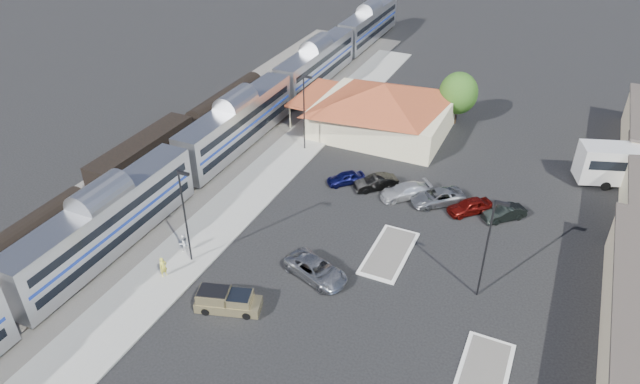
% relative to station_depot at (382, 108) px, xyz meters
% --- Properties ---
extents(ground, '(280.00, 280.00, 0.00)m').
position_rel_station_depot_xyz_m(ground, '(4.56, -24.00, -3.13)').
color(ground, black).
rests_on(ground, ground).
extents(railbed, '(16.00, 100.00, 0.12)m').
position_rel_station_depot_xyz_m(railbed, '(-16.44, -16.00, -3.07)').
color(railbed, '#4C4944').
rests_on(railbed, ground).
extents(platform, '(5.50, 92.00, 0.18)m').
position_rel_station_depot_xyz_m(platform, '(-7.44, -18.00, -3.04)').
color(platform, gray).
rests_on(platform, ground).
extents(passenger_train, '(3.00, 104.00, 5.55)m').
position_rel_station_depot_xyz_m(passenger_train, '(-13.44, -10.77, -0.26)').
color(passenger_train, silver).
rests_on(passenger_train, ground).
extents(freight_cars, '(2.80, 46.00, 4.00)m').
position_rel_station_depot_xyz_m(freight_cars, '(-19.44, -19.91, -1.21)').
color(freight_cars, black).
rests_on(freight_cars, ground).
extents(station_depot, '(18.35, 12.24, 6.20)m').
position_rel_station_depot_xyz_m(station_depot, '(0.00, 0.00, 0.00)').
color(station_depot, beige).
rests_on(station_depot, ground).
extents(traffic_island_south, '(3.30, 7.50, 0.21)m').
position_rel_station_depot_xyz_m(traffic_island_south, '(8.56, -22.00, -3.03)').
color(traffic_island_south, silver).
rests_on(traffic_island_south, ground).
extents(traffic_island_north, '(3.30, 7.50, 0.21)m').
position_rel_station_depot_xyz_m(traffic_island_north, '(18.56, -32.00, -3.03)').
color(traffic_island_north, silver).
rests_on(traffic_island_north, ground).
extents(lamp_plat_s, '(1.08, 0.25, 9.00)m').
position_rel_station_depot_xyz_m(lamp_plat_s, '(-6.34, -30.00, 2.21)').
color(lamp_plat_s, black).
rests_on(lamp_plat_s, ground).
extents(lamp_plat_n, '(1.08, 0.25, 9.00)m').
position_rel_station_depot_xyz_m(lamp_plat_n, '(-6.34, -8.00, 2.21)').
color(lamp_plat_n, black).
rests_on(lamp_plat_n, ground).
extents(lamp_lot, '(1.08, 0.25, 9.00)m').
position_rel_station_depot_xyz_m(lamp_lot, '(16.66, -24.00, 2.21)').
color(lamp_lot, black).
rests_on(lamp_lot, ground).
extents(tree_depot, '(4.71, 4.71, 6.63)m').
position_rel_station_depot_xyz_m(tree_depot, '(7.56, 6.00, 0.89)').
color(tree_depot, '#382314').
rests_on(tree_depot, ground).
extents(pickup_truck, '(5.29, 3.17, 1.72)m').
position_rel_station_depot_xyz_m(pickup_truck, '(-0.43, -33.59, -2.31)').
color(pickup_truck, '#9B8D5F').
rests_on(pickup_truck, ground).
extents(suv, '(6.26, 4.40, 1.58)m').
position_rel_station_depot_xyz_m(suv, '(4.08, -27.43, -2.34)').
color(suv, '#96999E').
rests_on(suv, ground).
extents(person_a, '(0.65, 0.77, 1.80)m').
position_rel_station_depot_xyz_m(person_a, '(-7.23, -32.64, -2.05)').
color(person_a, '#D9D244').
rests_on(person_a, platform).
extents(person_b, '(0.89, 1.00, 1.70)m').
position_rel_station_depot_xyz_m(person_b, '(-7.67, -29.28, -2.10)').
color(person_b, white).
rests_on(person_b, platform).
extents(parked_car_a, '(3.97, 3.82, 1.34)m').
position_rel_station_depot_xyz_m(parked_car_a, '(0.67, -12.87, -2.46)').
color(parked_car_a, '#0E1046').
rests_on(parked_car_a, ground).
extents(parked_car_b, '(4.45, 4.12, 1.48)m').
position_rel_station_depot_xyz_m(parked_car_b, '(3.87, -12.57, -2.39)').
color(parked_car_b, black).
rests_on(parked_car_b, ground).
extents(parked_car_c, '(5.20, 4.89, 1.48)m').
position_rel_station_depot_xyz_m(parked_car_c, '(7.07, -12.87, -2.39)').
color(parked_car_c, silver).
rests_on(parked_car_c, ground).
extents(parked_car_d, '(5.70, 5.29, 1.49)m').
position_rel_station_depot_xyz_m(parked_car_d, '(10.27, -12.57, -2.39)').
color(parked_car_d, gray).
rests_on(parked_car_d, ground).
extents(parked_car_e, '(4.35, 4.28, 1.48)m').
position_rel_station_depot_xyz_m(parked_car_e, '(13.47, -12.87, -2.39)').
color(parked_car_e, maroon).
rests_on(parked_car_e, ground).
extents(parked_car_f, '(4.02, 3.95, 1.38)m').
position_rel_station_depot_xyz_m(parked_car_f, '(16.67, -12.57, -2.44)').
color(parked_car_f, black).
rests_on(parked_car_f, ground).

